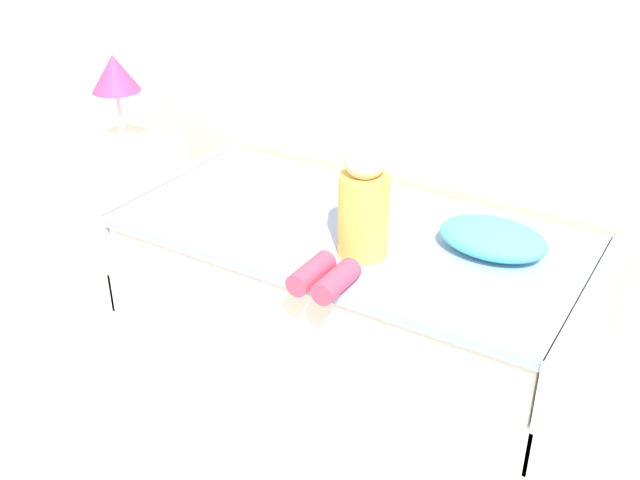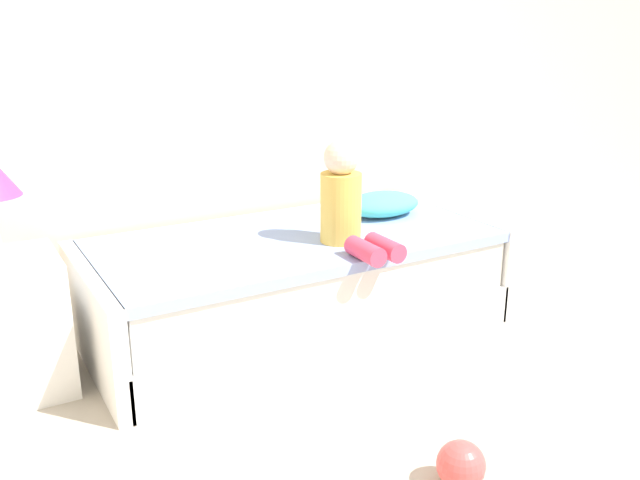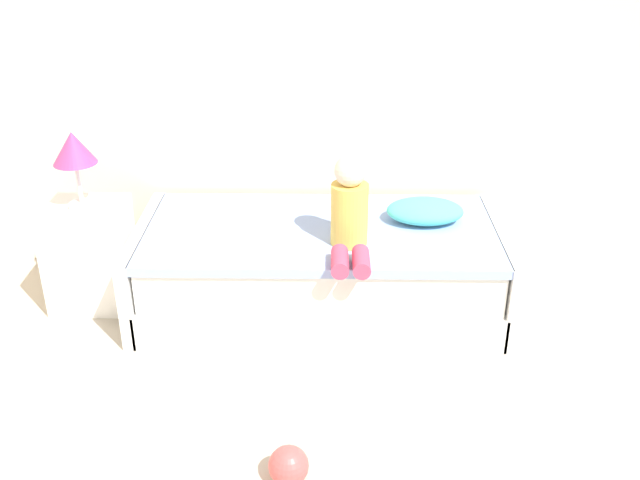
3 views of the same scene
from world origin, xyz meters
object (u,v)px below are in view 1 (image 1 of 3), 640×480
object	(u,v)px
nightstand	(131,196)
pillow	(493,238)
table_lamp	(115,78)
child_figure	(358,213)
bed	(349,277)

from	to	relation	value
nightstand	pillow	world-z (taller)	pillow
table_lamp	pillow	xyz separation A→B (m)	(1.95, 0.06, -0.37)
nightstand	pillow	size ratio (longest dim) A/B	1.36
table_lamp	child_figure	distance (m)	1.55
nightstand	child_figure	distance (m)	1.58
child_figure	pillow	distance (m)	0.57
bed	nightstand	size ratio (longest dim) A/B	3.52
nightstand	child_figure	world-z (taller)	child_figure
child_figure	pillow	world-z (taller)	child_figure
table_lamp	pillow	size ratio (longest dim) A/B	1.02
nightstand	table_lamp	size ratio (longest dim) A/B	1.33
table_lamp	pillow	distance (m)	1.98
pillow	nightstand	bearing A→B (deg)	-178.14
bed	table_lamp	distance (m)	1.52
table_lamp	nightstand	bearing A→B (deg)	0.00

